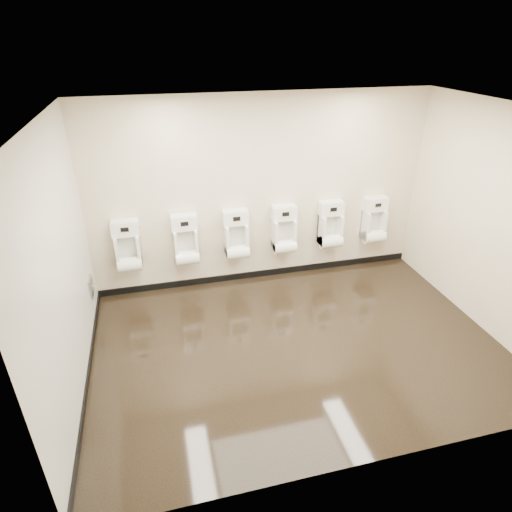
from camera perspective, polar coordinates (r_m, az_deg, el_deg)
The scene contains 16 objects.
ground at distance 5.52m, azimuth 5.45°, elevation -11.60°, with size 5.00×3.50×0.00m, color black.
ceiling at distance 4.33m, azimuth 7.19°, elevation 18.37°, with size 5.00×3.50×0.00m, color white.
back_wall at distance 6.30m, azimuth 0.82°, elevation 8.41°, with size 5.00×0.02×2.80m, color beige.
front_wall at distance 3.43m, azimuth 16.20°, elevation -11.23°, with size 5.00×0.02×2.80m, color beige.
left_wall at distance 4.61m, azimuth -24.50°, elevation -1.95°, with size 0.02×3.50×2.80m, color beige.
right_wall at distance 6.05m, azimuth 29.16°, elevation 3.89°, with size 0.02×3.50×2.80m, color beige.
tile_overlay_left at distance 4.61m, azimuth -24.44°, elevation -1.95°, with size 0.01×3.50×2.80m, color silver.
skirting_back at distance 6.86m, azimuth 0.77°, elevation -2.32°, with size 5.00×0.02×0.10m, color black.
skirting_left at distance 5.36m, azimuth -21.47°, elevation -14.57°, with size 0.02×3.50×0.10m, color black.
access_panel at distance 6.07m, azimuth -21.14°, elevation -3.83°, with size 0.04×0.25×0.25m.
urinal_0 at distance 6.25m, azimuth -16.69°, elevation 0.85°, with size 0.38×0.29×0.72m.
urinal_1 at distance 6.25m, azimuth -9.32°, elevation 1.70°, with size 0.38×0.29×0.72m.
urinal_2 at distance 6.33m, azimuth -2.63°, elevation 2.44°, with size 0.38×0.29×0.72m.
urinal_3 at distance 6.50m, azimuth 3.76°, elevation 3.11°, with size 0.38×0.29×0.72m.
urinal_4 at distance 6.76m, azimuth 9.90°, elevation 3.73°, with size 0.38×0.29×0.72m.
urinal_5 at distance 7.07m, azimuth 15.45°, elevation 4.24°, with size 0.38×0.29×0.72m.
Camera 1 is at (-1.53, -3.99, 3.50)m, focal length 30.00 mm.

